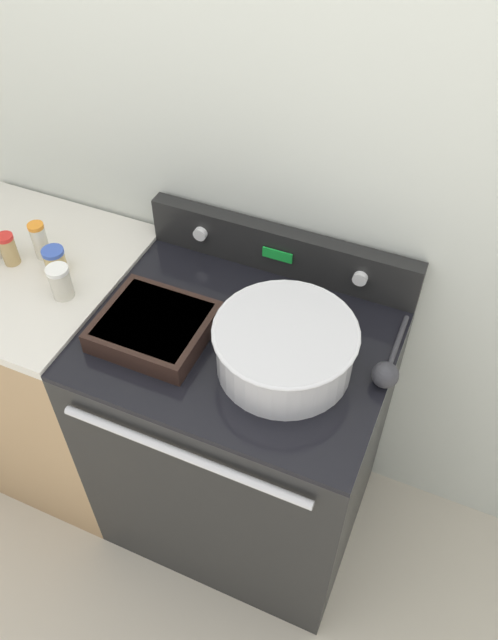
% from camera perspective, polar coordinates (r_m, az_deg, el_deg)
% --- Properties ---
extents(ground_plane, '(12.00, 12.00, 0.00)m').
position_cam_1_polar(ground_plane, '(2.32, -4.09, -22.99)').
color(ground_plane, beige).
extents(kitchen_wall, '(8.00, 0.05, 2.50)m').
position_cam_1_polar(kitchen_wall, '(1.71, 4.04, 13.69)').
color(kitchen_wall, silver).
rests_on(kitchen_wall, ground_plane).
extents(stove_range, '(0.81, 0.67, 0.94)m').
position_cam_1_polar(stove_range, '(2.03, -0.71, -10.52)').
color(stove_range, black).
rests_on(stove_range, ground_plane).
extents(control_panel, '(0.81, 0.07, 0.15)m').
position_cam_1_polar(control_panel, '(1.80, 2.97, 6.37)').
color(control_panel, black).
rests_on(control_panel, stove_range).
extents(side_counter, '(0.64, 0.64, 0.95)m').
position_cam_1_polar(side_counter, '(2.30, -17.47, -3.92)').
color(side_counter, tan).
rests_on(side_counter, ground_plane).
extents(mixing_bowl, '(0.36, 0.36, 0.13)m').
position_cam_1_polar(mixing_bowl, '(1.54, 3.30, -2.37)').
color(mixing_bowl, silver).
rests_on(mixing_bowl, stove_range).
extents(casserole_dish, '(0.28, 0.26, 0.06)m').
position_cam_1_polar(casserole_dish, '(1.66, -8.68, -0.52)').
color(casserole_dish, black).
rests_on(casserole_dish, stove_range).
extents(ladle, '(0.07, 0.28, 0.07)m').
position_cam_1_polar(ladle, '(1.58, 12.48, -4.59)').
color(ladle, '#333338').
rests_on(ladle, stove_range).
extents(spice_jar_white_cap, '(0.06, 0.06, 0.10)m').
position_cam_1_polar(spice_jar_white_cap, '(1.79, -16.86, 3.36)').
color(spice_jar_white_cap, beige).
rests_on(spice_jar_white_cap, side_counter).
extents(spice_jar_blue_cap, '(0.06, 0.06, 0.08)m').
position_cam_1_polar(spice_jar_blue_cap, '(1.88, -17.30, 5.20)').
color(spice_jar_blue_cap, tan).
rests_on(spice_jar_blue_cap, side_counter).
extents(spice_jar_orange_cap, '(0.05, 0.05, 0.12)m').
position_cam_1_polar(spice_jar_orange_cap, '(1.94, -18.58, 6.90)').
color(spice_jar_orange_cap, beige).
rests_on(spice_jar_orange_cap, side_counter).
extents(spice_jar_red_cap, '(0.05, 0.05, 0.10)m').
position_cam_1_polar(spice_jar_red_cap, '(1.95, -21.14, 6.07)').
color(spice_jar_red_cap, tan).
rests_on(spice_jar_red_cap, side_counter).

